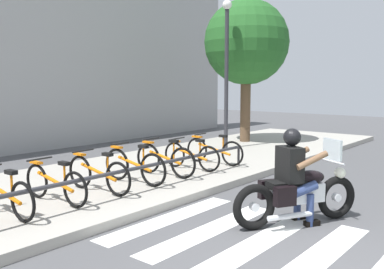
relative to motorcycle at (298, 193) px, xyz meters
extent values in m
plane|color=#4C4C4F|center=(-1.33, -0.75, -0.47)|extent=(48.00, 48.00, 0.00)
cube|color=#A8A399|center=(-1.33, 4.16, -0.40)|extent=(24.00, 4.40, 0.15)
cube|color=white|center=(-1.03, -0.75, -0.47)|extent=(2.80, 0.40, 0.01)
cube|color=white|center=(-1.03, 0.05, -0.47)|extent=(2.80, 0.40, 0.01)
cube|color=white|center=(-1.03, 0.85, -0.47)|extent=(2.80, 0.40, 0.01)
cube|color=white|center=(-1.03, 1.65, -0.47)|extent=(2.80, 0.40, 0.01)
torus|color=black|center=(0.63, -0.36, -0.13)|extent=(0.65, 0.44, 0.68)
cylinder|color=silver|center=(0.63, -0.36, -0.13)|extent=(0.16, 0.15, 0.12)
torus|color=black|center=(-0.64, 0.37, -0.13)|extent=(0.65, 0.44, 0.68)
cylinder|color=silver|center=(-0.64, 0.37, -0.13)|extent=(0.16, 0.15, 0.12)
cube|color=silver|center=(-0.01, 0.01, 0.01)|extent=(0.84, 0.64, 0.28)
ellipsoid|color=black|center=(0.17, -0.09, 0.23)|extent=(0.59, 0.50, 0.22)
cube|color=black|center=(-0.18, 0.11, 0.16)|extent=(0.63, 0.52, 0.10)
cube|color=black|center=(-0.21, 0.38, 0.05)|extent=(0.34, 0.26, 0.28)
cube|color=black|center=(-0.43, 0.00, 0.05)|extent=(0.34, 0.26, 0.28)
cylinder|color=silver|center=(0.50, -0.28, 0.46)|extent=(0.33, 0.55, 0.03)
sphere|color=white|center=(0.67, -0.38, 0.26)|extent=(0.18, 0.18, 0.18)
cube|color=silver|center=(0.53, -0.30, 0.64)|extent=(0.23, 0.37, 0.32)
cylinder|color=silver|center=(-0.30, -0.03, -0.27)|extent=(0.67, 0.43, 0.08)
cube|color=black|center=(-0.14, 0.08, 0.46)|extent=(0.42, 0.48, 0.52)
sphere|color=black|center=(-0.11, 0.07, 0.86)|extent=(0.26, 0.26, 0.26)
cylinder|color=brown|center=(0.17, 0.16, 0.54)|extent=(0.50, 0.34, 0.26)
cylinder|color=brown|center=(-0.05, -0.22, 0.54)|extent=(0.50, 0.34, 0.26)
cylinder|color=navy|center=(0.07, 0.15, 0.10)|extent=(0.45, 0.34, 0.24)
cylinder|color=navy|center=(0.18, 0.09, -0.23)|extent=(0.11, 0.11, 0.49)
cube|color=black|center=(0.21, 0.07, -0.43)|extent=(0.26, 0.21, 0.08)
cylinder|color=navy|center=(-0.09, -0.13, 0.10)|extent=(0.45, 0.34, 0.24)
cylinder|color=navy|center=(0.02, -0.19, -0.23)|extent=(0.11, 0.11, 0.49)
cube|color=black|center=(0.05, -0.21, -0.43)|extent=(0.26, 0.21, 0.08)
torus|color=black|center=(-2.84, 2.82, -0.02)|extent=(0.08, 0.60, 0.59)
cylinder|color=orange|center=(-2.87, 3.34, 0.04)|extent=(0.11, 0.94, 0.25)
cylinder|color=orange|center=(-2.85, 3.08, 0.20)|extent=(0.04, 0.04, 0.36)
cube|color=black|center=(-2.85, 3.08, 0.38)|extent=(0.11, 0.21, 0.06)
torus|color=black|center=(-2.02, 3.85, -0.02)|extent=(0.08, 0.59, 0.59)
torus|color=black|center=(-1.96, 2.83, -0.02)|extent=(0.08, 0.59, 0.59)
cylinder|color=orange|center=(-1.99, 3.34, 0.04)|extent=(0.11, 0.92, 0.25)
cylinder|color=orange|center=(-1.97, 3.09, 0.19)|extent=(0.04, 0.04, 0.36)
cube|color=black|center=(-1.97, 3.09, 0.37)|extent=(0.11, 0.21, 0.06)
cylinder|color=black|center=(-2.01, 3.75, 0.37)|extent=(0.48, 0.06, 0.03)
cube|color=orange|center=(-2.02, 3.85, 0.30)|extent=(0.10, 0.28, 0.04)
torus|color=black|center=(-1.14, 3.85, -0.01)|extent=(0.09, 0.62, 0.62)
torus|color=black|center=(-1.08, 2.83, -0.01)|extent=(0.09, 0.62, 0.62)
cylinder|color=orange|center=(-1.11, 3.34, 0.06)|extent=(0.11, 0.91, 0.25)
cylinder|color=orange|center=(-1.10, 3.09, 0.22)|extent=(0.04, 0.04, 0.38)
cube|color=black|center=(-1.10, 3.09, 0.41)|extent=(0.11, 0.21, 0.06)
cylinder|color=black|center=(-1.13, 3.75, 0.41)|extent=(0.48, 0.06, 0.03)
cube|color=orange|center=(-1.14, 3.85, 0.33)|extent=(0.10, 0.28, 0.04)
torus|color=black|center=(-0.26, 3.83, 0.01)|extent=(0.09, 0.65, 0.65)
torus|color=black|center=(-0.20, 2.85, 0.01)|extent=(0.09, 0.65, 0.65)
cylinder|color=orange|center=(-0.23, 3.34, 0.08)|extent=(0.11, 0.87, 0.24)
cylinder|color=orange|center=(-0.22, 3.10, 0.24)|extent=(0.04, 0.04, 0.40)
cube|color=black|center=(-0.22, 3.10, 0.44)|extent=(0.11, 0.21, 0.06)
cylinder|color=black|center=(-0.26, 3.73, 0.44)|extent=(0.48, 0.06, 0.03)
cube|color=orange|center=(-0.26, 3.83, 0.36)|extent=(0.10, 0.28, 0.04)
torus|color=black|center=(0.62, 3.82, 0.02)|extent=(0.09, 0.66, 0.66)
torus|color=black|center=(0.67, 2.86, 0.02)|extent=(0.09, 0.66, 0.66)
cylinder|color=orange|center=(0.64, 3.34, 0.08)|extent=(0.11, 0.86, 0.24)
cylinder|color=orange|center=(0.66, 3.10, 0.25)|extent=(0.04, 0.04, 0.40)
cube|color=black|center=(0.66, 3.10, 0.45)|extent=(0.11, 0.21, 0.06)
cylinder|color=black|center=(0.62, 3.72, 0.45)|extent=(0.48, 0.06, 0.03)
cube|color=orange|center=(0.62, 3.82, 0.37)|extent=(0.10, 0.28, 0.04)
torus|color=black|center=(1.49, 3.83, -0.02)|extent=(0.08, 0.59, 0.59)
torus|color=black|center=(1.55, 2.86, -0.02)|extent=(0.08, 0.59, 0.59)
cylinder|color=orange|center=(1.52, 3.34, 0.04)|extent=(0.11, 0.87, 0.24)
cylinder|color=orange|center=(1.54, 3.10, 0.19)|extent=(0.04, 0.04, 0.36)
cube|color=black|center=(1.54, 3.10, 0.37)|extent=(0.11, 0.21, 0.06)
cylinder|color=black|center=(1.50, 3.73, 0.37)|extent=(0.48, 0.06, 0.03)
cube|color=orange|center=(1.49, 3.83, 0.30)|extent=(0.10, 0.28, 0.04)
torus|color=black|center=(2.37, 3.86, -0.01)|extent=(0.08, 0.61, 0.61)
torus|color=black|center=(2.43, 2.83, -0.01)|extent=(0.08, 0.61, 0.61)
cylinder|color=orange|center=(2.40, 3.34, 0.05)|extent=(0.11, 0.92, 0.25)
cylinder|color=orange|center=(2.42, 3.08, 0.21)|extent=(0.04, 0.04, 0.37)
cube|color=black|center=(2.42, 3.08, 0.39)|extent=(0.11, 0.21, 0.06)
cylinder|color=black|center=(2.38, 3.75, 0.39)|extent=(0.48, 0.06, 0.03)
cube|color=orange|center=(2.37, 3.86, 0.32)|extent=(0.10, 0.28, 0.04)
cylinder|color=#333338|center=(-0.67, 2.79, 0.13)|extent=(6.75, 0.07, 0.07)
cylinder|color=#333338|center=(2.65, 2.79, -0.10)|extent=(0.06, 0.06, 0.45)
cylinder|color=#2D2D33|center=(4.65, 4.56, 1.68)|extent=(0.12, 0.12, 4.30)
sphere|color=white|center=(4.65, 4.56, 3.95)|extent=(0.28, 0.28, 0.28)
cylinder|color=brown|center=(6.37, 4.96, 0.78)|extent=(0.34, 0.34, 2.51)
sphere|color=#235B23|center=(6.37, 4.96, 3.03)|extent=(2.84, 2.84, 2.84)
camera|label=1|loc=(-5.71, -2.64, 1.63)|focal=38.88mm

